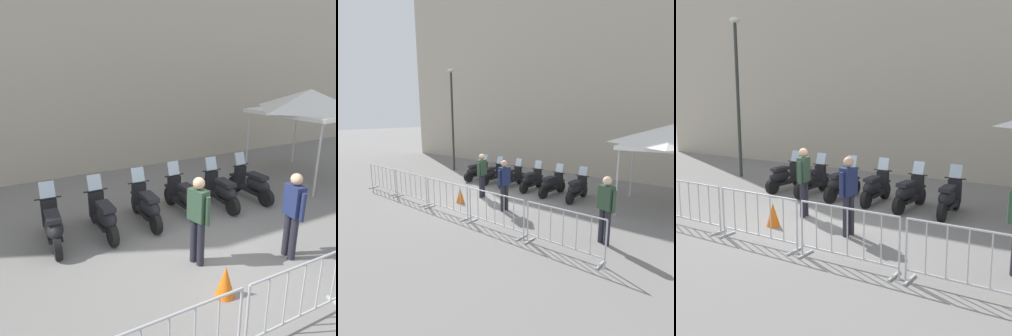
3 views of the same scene
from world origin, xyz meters
TOP-DOWN VIEW (x-y plane):
  - ground_plane at (0.00, 0.00)m, footprint 120.00×120.00m
  - building_facade at (0.80, 7.58)m, footprint 28.10×5.34m
  - motorcycle_0 at (-2.46, 2.25)m, footprint 0.64×1.72m
  - motorcycle_1 at (-1.39, 2.11)m, footprint 0.57×1.73m
  - motorcycle_2 at (-0.33, 2.04)m, footprint 0.63×1.72m
  - motorcycle_3 at (0.75, 1.98)m, footprint 0.56×1.73m
  - motorcycle_4 at (1.80, 1.76)m, footprint 0.65×1.72m
  - motorcycle_5 at (2.87, 1.67)m, footprint 0.56×1.73m
  - barrier_segment_0 at (-4.45, -1.58)m, footprint 2.03×0.64m
  - barrier_segment_1 at (-2.33, -1.81)m, footprint 2.03×0.64m
  - barrier_segment_2 at (-0.22, -2.03)m, footprint 2.03×0.64m
  - barrier_segment_3 at (1.90, -2.26)m, footprint 2.03×0.64m
  - barrier_segment_4 at (4.02, -2.48)m, footprint 2.03×0.64m
  - street_lamp at (-5.32, 3.60)m, footprint 0.36×0.36m
  - officer_near_row_end at (4.70, -1.46)m, footprint 0.51×0.35m
  - officer_mid_plaza at (1.23, -0.78)m, footprint 0.29×0.54m
  - officer_by_barriers at (-0.40, 0.07)m, footprint 0.27×0.55m
  - canopy_tent at (5.76, 2.09)m, footprint 2.89×2.89m
  - traffic_cone at (-0.63, -0.94)m, footprint 0.32×0.32m

SIDE VIEW (x-z plane):
  - ground_plane at x=0.00m, z-range 0.00..0.00m
  - traffic_cone at x=-0.63m, z-range 0.00..0.55m
  - motorcycle_0 at x=-2.46m, z-range -0.16..1.07m
  - motorcycle_1 at x=-1.39m, z-range -0.16..1.07m
  - motorcycle_2 at x=-0.33m, z-range -0.16..1.07m
  - motorcycle_3 at x=0.75m, z-range -0.16..1.07m
  - motorcycle_4 at x=1.80m, z-range -0.16..1.07m
  - motorcycle_5 at x=2.87m, z-range -0.16..1.07m
  - barrier_segment_0 at x=-4.45m, z-range -0.01..1.06m
  - barrier_segment_1 at x=-2.33m, z-range -0.01..1.06m
  - barrier_segment_2 at x=-0.22m, z-range -0.01..1.06m
  - barrier_segment_3 at x=1.90m, z-range -0.01..1.06m
  - barrier_segment_4 at x=4.02m, z-range -0.01..1.06m
  - officer_near_row_end at x=4.70m, z-range 0.12..1.85m
  - officer_mid_plaza at x=1.23m, z-range 0.12..1.85m
  - officer_by_barriers at x=-0.40m, z-range 0.12..1.85m
  - canopy_tent at x=5.76m, z-range 1.06..3.97m
  - street_lamp at x=-5.32m, z-range 0.60..6.37m
  - building_facade at x=0.80m, z-range 0.00..15.25m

